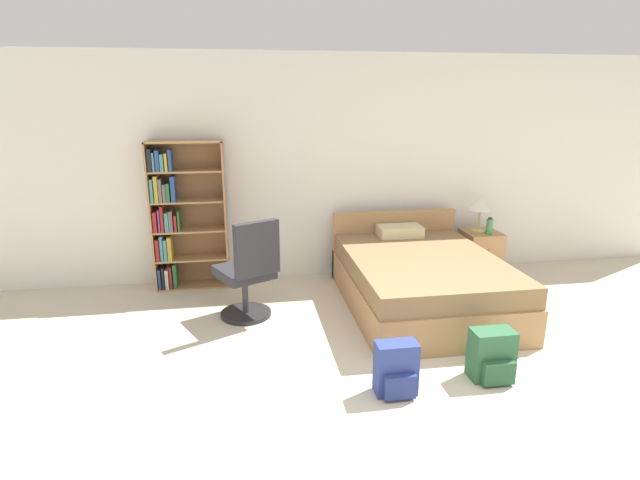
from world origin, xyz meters
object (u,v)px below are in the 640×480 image
table_lamp (480,205)px  backpack_green (492,356)px  water_bottle (489,226)px  backpack_blue (396,370)px  bed (420,279)px  bookshelf (179,215)px  nightstand (480,253)px  office_chair (249,273)px

table_lamp → backpack_green: size_ratio=1.04×
water_bottle → backpack_blue: (-1.82, -2.20, -0.45)m
bed → backpack_blue: bearing=-115.6°
bookshelf → nightstand: bookshelf is taller
backpack_blue → bed: bearing=64.4°
bookshelf → backpack_blue: bearing=-54.7°
office_chair → backpack_green: bearing=-37.3°
bookshelf → table_lamp: 3.50m
water_bottle → backpack_green: water_bottle is taller
bed → office_chair: bearing=-178.0°
nightstand → water_bottle: bearing=-74.5°
bed → backpack_green: size_ratio=5.16×
table_lamp → backpack_blue: table_lamp is taller
water_bottle → bookshelf: bearing=175.7°
water_bottle → office_chair: bearing=-165.5°
bookshelf → backpack_green: 3.56m
water_bottle → backpack_blue: 2.89m
table_lamp → backpack_green: 2.52m
nightstand → table_lamp: size_ratio=1.31×
water_bottle → table_lamp: bearing=125.4°
bed → office_chair: office_chair is taller
bookshelf → office_chair: bearing=-54.1°
office_chair → table_lamp: (2.77, 0.85, 0.39)m
bookshelf → office_chair: bookshelf is taller
bed → nightstand: (1.06, 0.79, -0.01)m
bed → backpack_green: (0.06, -1.45, -0.10)m
office_chair → water_bottle: office_chair is taller
bookshelf → backpack_blue: bookshelf is taller
office_chair → backpack_blue: size_ratio=2.54×
backpack_green → bed: bearing=92.4°
backpack_blue → table_lamp: bearing=53.1°
nightstand → bookshelf: bearing=177.4°
bed → nightstand: bed is taller
bookshelf → bed: size_ratio=0.81×
office_chair → backpack_green: 2.31m
nightstand → office_chair: bearing=-163.3°
bookshelf → table_lamp: bearing=-2.6°
backpack_blue → water_bottle: bearing=50.4°
office_chair → backpack_green: size_ratio=2.57×
table_lamp → water_bottle: 0.27m
table_lamp → office_chair: bearing=-162.9°
bookshelf → backpack_green: bearing=-43.2°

